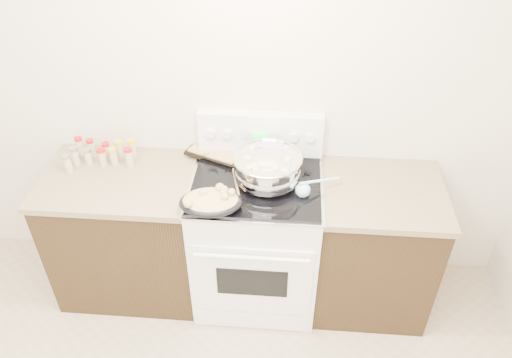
# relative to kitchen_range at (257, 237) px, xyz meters

# --- Properties ---
(room_shell) EXTENTS (4.10, 3.60, 2.75)m
(room_shell) POSITION_rel_kitchen_range_xyz_m (-0.35, -1.42, 1.21)
(room_shell) COLOR beige
(room_shell) RESTS_ON ground
(counter_left) EXTENTS (0.93, 0.67, 0.92)m
(counter_left) POSITION_rel_kitchen_range_xyz_m (-0.83, 0.01, -0.03)
(counter_left) COLOR black
(counter_left) RESTS_ON ground
(counter_right) EXTENTS (0.73, 0.67, 0.92)m
(counter_right) POSITION_rel_kitchen_range_xyz_m (0.73, 0.01, -0.03)
(counter_right) COLOR black
(counter_right) RESTS_ON ground
(kitchen_range) EXTENTS (0.78, 0.73, 1.22)m
(kitchen_range) POSITION_rel_kitchen_range_xyz_m (0.00, 0.00, 0.00)
(kitchen_range) COLOR white
(kitchen_range) RESTS_ON ground
(mixing_bowl) EXTENTS (0.42, 0.42, 0.23)m
(mixing_bowl) POSITION_rel_kitchen_range_xyz_m (0.06, -0.00, 0.54)
(mixing_bowl) COLOR silver
(mixing_bowl) RESTS_ON kitchen_range
(roasting_pan) EXTENTS (0.37, 0.28, 0.11)m
(roasting_pan) POSITION_rel_kitchen_range_xyz_m (-0.23, -0.26, 0.50)
(roasting_pan) COLOR black
(roasting_pan) RESTS_ON kitchen_range
(baking_sheet) EXTENTS (0.42, 0.36, 0.06)m
(baking_sheet) POSITION_rel_kitchen_range_xyz_m (-0.26, 0.28, 0.47)
(baking_sheet) COLOR black
(baking_sheet) RESTS_ON kitchen_range
(wooden_spoon) EXTENTS (0.08, 0.25, 0.04)m
(wooden_spoon) POSITION_rel_kitchen_range_xyz_m (-0.13, -0.10, 0.46)
(wooden_spoon) COLOR tan
(wooden_spoon) RESTS_ON kitchen_range
(blue_ladle) EXTENTS (0.26, 0.18, 0.11)m
(blue_ladle) POSITION_rel_kitchen_range_xyz_m (0.28, -0.10, 0.49)
(blue_ladle) COLOR #A0E7EF
(blue_ladle) RESTS_ON kitchen_range
(spice_jars) EXTENTS (0.40, 0.23, 0.13)m
(spice_jars) POSITION_rel_kitchen_range_xyz_m (-0.97, 0.15, 0.49)
(spice_jars) COLOR #BFB28C
(spice_jars) RESTS_ON counter_left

